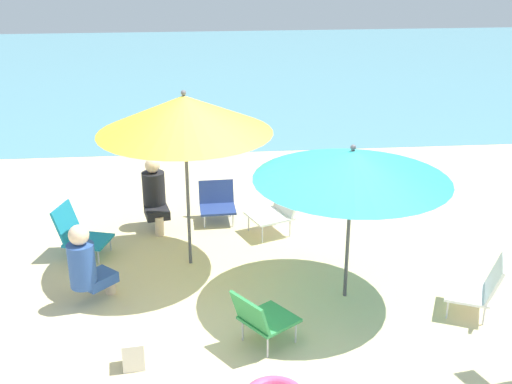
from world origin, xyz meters
TOP-DOWN VIEW (x-y plane):
  - ground_plane at (0.00, 0.00)m, footprint 40.00×40.00m
  - sea_water at (0.00, 13.36)m, footprint 40.00×16.00m
  - umbrella_teal at (0.93, 0.17)m, footprint 2.07×2.07m
  - umbrella_yellow at (-0.78, 1.11)m, footprint 2.01×2.01m
  - beach_chair_a at (-2.16, 1.46)m, footprint 0.72×0.61m
  - beach_chair_b at (-0.40, 2.38)m, footprint 0.51×0.53m
  - beach_chair_c at (2.25, -0.32)m, footprint 0.72×0.71m
  - beach_chair_d at (-0.09, -0.68)m, footprint 0.71×0.69m
  - beach_chair_e at (0.39, 1.89)m, footprint 0.76×0.69m
  - person_a at (-1.88, 0.27)m, footprint 0.50×0.50m
  - person_b at (-1.25, 2.22)m, footprint 0.38×0.55m
  - beach_bag at (-1.31, -0.89)m, footprint 0.22×0.22m

SIDE VIEW (x-z plane):
  - ground_plane at x=0.00m, z-range 0.00..0.00m
  - sea_water at x=0.00m, z-range 0.00..0.01m
  - beach_bag at x=-1.31m, z-range 0.00..0.28m
  - beach_chair_b at x=-0.40m, z-range 0.01..0.54m
  - beach_chair_a at x=-2.16m, z-range -0.02..0.63m
  - beach_chair_d at x=-0.09m, z-range 0.03..0.62m
  - beach_chair_c at x=2.25m, z-range 0.01..0.66m
  - beach_chair_e at x=0.39m, z-range 0.01..0.69m
  - person_a at x=-1.88m, z-range 0.00..0.96m
  - person_b at x=-1.25m, z-range 0.01..0.98m
  - umbrella_teal at x=0.93m, z-range 0.66..2.43m
  - umbrella_yellow at x=-0.78m, z-range 0.80..2.95m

